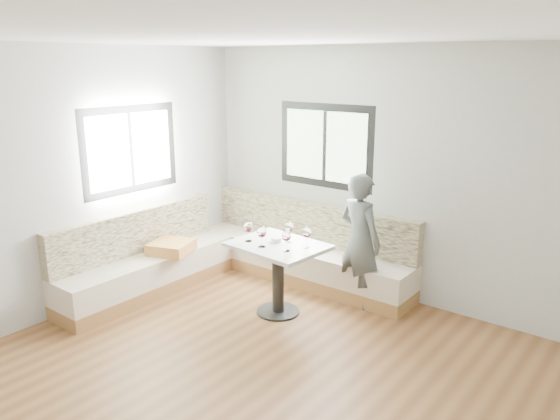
% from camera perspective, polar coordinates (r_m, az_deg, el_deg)
% --- Properties ---
extents(room, '(5.01, 5.01, 2.81)m').
position_cam_1_polar(room, '(4.20, -4.15, -1.45)').
color(room, brown).
rests_on(room, ground).
extents(banquette, '(2.90, 2.80, 0.95)m').
position_cam_1_polar(banquette, '(6.60, -4.71, -5.04)').
color(banquette, '#9C6C3D').
rests_on(banquette, ground).
extents(table, '(1.00, 0.81, 0.78)m').
position_cam_1_polar(table, '(5.77, -0.21, -5.40)').
color(table, black).
rests_on(table, ground).
extents(person, '(0.61, 0.48, 1.49)m').
position_cam_1_polar(person, '(5.98, 8.34, -3.17)').
color(person, '#4C5150').
rests_on(person, ground).
extents(olive_ramekin, '(0.11, 0.11, 0.04)m').
position_cam_1_polar(olive_ramekin, '(5.77, -0.39, -3.10)').
color(olive_ramekin, white).
rests_on(olive_ramekin, table).
extents(wine_glass_a, '(0.10, 0.10, 0.22)m').
position_cam_1_polar(wine_glass_a, '(5.74, -3.33, -1.82)').
color(wine_glass_a, white).
rests_on(wine_glass_a, table).
extents(wine_glass_b, '(0.10, 0.10, 0.22)m').
position_cam_1_polar(wine_glass_b, '(5.56, -1.91, -2.38)').
color(wine_glass_b, white).
rests_on(wine_glass_b, table).
extents(wine_glass_c, '(0.10, 0.10, 0.22)m').
position_cam_1_polar(wine_glass_c, '(5.44, 0.67, -2.77)').
color(wine_glass_c, white).
rests_on(wine_glass_c, table).
extents(wine_glass_d, '(0.10, 0.10, 0.22)m').
position_cam_1_polar(wine_glass_d, '(5.72, 0.94, -1.87)').
color(wine_glass_d, white).
rests_on(wine_glass_d, table).
extents(wine_glass_e, '(0.10, 0.10, 0.22)m').
position_cam_1_polar(wine_glass_e, '(5.55, 2.81, -2.42)').
color(wine_glass_e, white).
rests_on(wine_glass_e, table).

